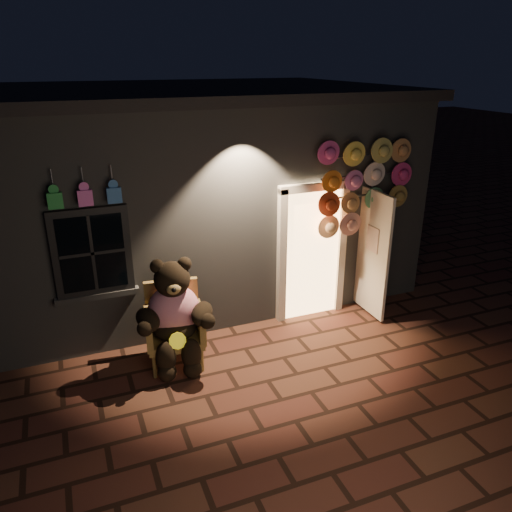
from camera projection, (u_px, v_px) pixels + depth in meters
ground at (268, 381)px, 6.49m from camera, size 60.00×60.00×0.00m
shop_building at (185, 183)px, 9.29m from camera, size 7.30×5.95×3.51m
wicker_armchair at (174, 324)px, 6.78m from camera, size 0.85×0.78×1.11m
teddy_bear at (175, 315)px, 6.57m from camera, size 1.10×0.92×1.53m
hat_rack at (362, 185)px, 7.51m from camera, size 1.58×0.22×2.79m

